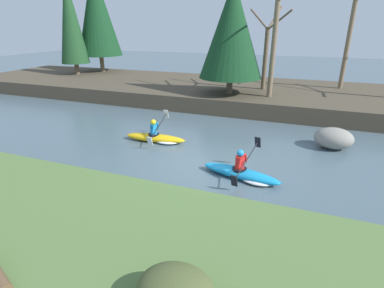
% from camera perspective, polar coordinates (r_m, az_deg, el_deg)
% --- Properties ---
extents(ground_plane, '(90.00, 90.00, 0.00)m').
position_cam_1_polar(ground_plane, '(10.88, 2.76, -4.15)').
color(ground_plane, '#4C606B').
extents(riverbank_far, '(44.00, 8.86, 0.92)m').
position_cam_1_polar(riverbank_far, '(20.66, 12.14, 9.24)').
color(riverbank_far, '#4C4233').
rests_on(riverbank_far, ground).
extents(conifer_tree_far_left, '(2.24, 2.24, 7.68)m').
position_cam_1_polar(conifer_tree_far_left, '(27.29, -22.21, 21.18)').
color(conifer_tree_far_left, brown).
rests_on(conifer_tree_far_left, riverbank_far).
extents(conifer_tree_left, '(3.70, 3.70, 8.37)m').
position_cam_1_polar(conifer_tree_left, '(28.47, -17.72, 22.83)').
color(conifer_tree_left, '#7A664C').
rests_on(conifer_tree_left, riverbank_far).
extents(conifer_tree_mid_left, '(3.63, 3.63, 6.21)m').
position_cam_1_polar(conifer_tree_mid_left, '(17.99, 7.63, 20.73)').
color(conifer_tree_mid_left, brown).
rests_on(conifer_tree_mid_left, riverbank_far).
extents(bare_tree_upstream, '(2.77, 2.74, 4.95)m').
position_cam_1_polar(bare_tree_upstream, '(19.85, 13.99, 16.79)').
color(bare_tree_upstream, brown).
rests_on(bare_tree_upstream, riverbank_far).
extents(bare_tree_mid_upstream, '(3.76, 3.71, 6.83)m').
position_cam_1_polar(bare_tree_mid_upstream, '(17.69, 15.56, 18.99)').
color(bare_tree_mid_upstream, '#7A664C').
rests_on(bare_tree_mid_upstream, riverbank_far).
extents(bare_tree_mid_downstream, '(3.90, 3.85, 7.10)m').
position_cam_1_polar(bare_tree_mid_downstream, '(21.84, 27.88, 18.08)').
color(bare_tree_mid_downstream, '#7A664C').
rests_on(bare_tree_mid_downstream, riverbank_far).
extents(kayaker_lead, '(2.79, 2.06, 1.20)m').
position_cam_1_polar(kayaker_lead, '(10.04, 9.85, -5.54)').
color(kayaker_lead, '#1993D6').
rests_on(kayaker_lead, ground).
extents(kayaker_middle, '(2.79, 2.07, 1.20)m').
position_cam_1_polar(kayaker_middle, '(13.08, -6.57, 1.23)').
color(kayaker_middle, yellow).
rests_on(kayaker_middle, ground).
extents(boulder_midstream, '(1.53, 1.20, 0.87)m').
position_cam_1_polar(boulder_midstream, '(13.56, 25.37, 1.00)').
color(boulder_midstream, gray).
rests_on(boulder_midstream, ground).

